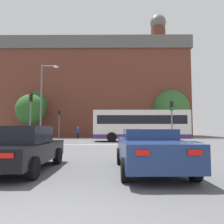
# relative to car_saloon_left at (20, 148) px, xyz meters

# --- Properties ---
(stop_line_strip) EXTENTS (9.22, 0.30, 0.01)m
(stop_line_strip) POSITION_rel_car_saloon_left_xyz_m (2.06, 11.44, -0.75)
(stop_line_strip) COLOR silver
(stop_line_strip) RESTS_ON ground_plane
(far_pavement) EXTENTS (70.25, 2.50, 0.01)m
(far_pavement) POSITION_rel_car_saloon_left_xyz_m (2.06, 23.05, -0.75)
(far_pavement) COLOR gray
(far_pavement) RESTS_ON ground_plane
(brick_civic_building) EXTENTS (31.12, 13.67, 22.80)m
(brick_civic_building) POSITION_rel_car_saloon_left_xyz_m (-0.01, 32.58, 7.41)
(brick_civic_building) COLOR brown
(brick_civic_building) RESTS_ON ground_plane
(car_saloon_left) EXTENTS (2.07, 4.28, 1.49)m
(car_saloon_left) POSITION_rel_car_saloon_left_xyz_m (0.00, 0.00, 0.00)
(car_saloon_left) COLOR black
(car_saloon_left) RESTS_ON ground_plane
(car_roadster_right) EXTENTS (2.16, 4.60, 1.38)m
(car_roadster_right) POSITION_rel_car_saloon_left_xyz_m (4.33, -0.05, -0.03)
(car_roadster_right) COLOR navy
(car_roadster_right) RESTS_ON ground_plane
(bus_crossing_lead) EXTENTS (10.03, 2.76, 3.29)m
(bus_crossing_lead) POSITION_rel_car_saloon_left_xyz_m (6.02, 16.16, 1.02)
(bus_crossing_lead) COLOR silver
(bus_crossing_lead) RESTS_ON ground_plane
(traffic_light_far_right) EXTENTS (0.26, 0.31, 3.83)m
(traffic_light_far_right) POSITION_rel_car_saloon_left_xyz_m (8.09, 22.67, 1.84)
(traffic_light_far_right) COLOR slate
(traffic_light_far_right) RESTS_ON ground_plane
(traffic_light_near_left) EXTENTS (0.26, 0.31, 4.56)m
(traffic_light_near_left) POSITION_rel_car_saloon_left_xyz_m (-4.20, 11.69, 2.29)
(traffic_light_near_left) COLOR slate
(traffic_light_near_left) RESTS_ON ground_plane
(traffic_light_far_left) EXTENTS (0.26, 0.31, 3.81)m
(traffic_light_far_left) POSITION_rel_car_saloon_left_xyz_m (-4.26, 22.03, 1.83)
(traffic_light_far_left) COLOR slate
(traffic_light_far_left) RESTS_ON ground_plane
(traffic_light_near_right) EXTENTS (0.26, 0.31, 3.80)m
(traffic_light_near_right) POSITION_rel_car_saloon_left_xyz_m (8.23, 11.80, 1.82)
(traffic_light_near_right) COLOR slate
(traffic_light_near_right) RESTS_ON ground_plane
(street_lamp_junction) EXTENTS (1.75, 0.36, 7.72)m
(street_lamp_junction) POSITION_rel_car_saloon_left_xyz_m (-3.74, 13.82, 3.88)
(street_lamp_junction) COLOR slate
(street_lamp_junction) RESTS_ON ground_plane
(pedestrian_waiting) EXTENTS (0.41, 0.24, 1.58)m
(pedestrian_waiting) POSITION_rel_car_saloon_left_xyz_m (-1.79, 22.62, 0.16)
(pedestrian_waiting) COLOR black
(pedestrian_waiting) RESTS_ON ground_plane
(tree_by_building) EXTENTS (5.33, 5.33, 7.86)m
(tree_by_building) POSITION_rel_car_saloon_left_xyz_m (-9.15, 27.78, 4.31)
(tree_by_building) COLOR #4C3823
(tree_by_building) RESTS_ON ground_plane
(tree_kerbside) EXTENTS (4.13, 4.13, 6.18)m
(tree_kerbside) POSITION_rel_car_saloon_left_xyz_m (-8.55, 23.09, 3.25)
(tree_kerbside) COLOR #4C3823
(tree_kerbside) RESTS_ON ground_plane
(tree_distant) EXTENTS (5.66, 5.66, 7.39)m
(tree_distant) POSITION_rel_car_saloon_left_xyz_m (11.93, 26.39, 3.66)
(tree_distant) COLOR #4C3823
(tree_distant) RESTS_ON ground_plane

